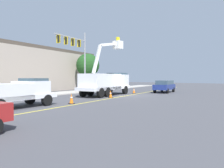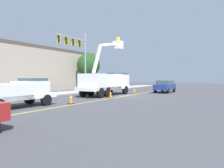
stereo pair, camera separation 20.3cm
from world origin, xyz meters
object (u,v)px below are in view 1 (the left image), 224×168
(service_pickup_truck, at_px, (16,92))
(traffic_signal_mast, at_px, (76,50))
(traffic_cone_mid_rear, at_px, (111,94))
(passing_minivan, at_px, (165,86))
(traffic_cone_mid_front, at_px, (71,99))
(utility_bucket_truck, at_px, (107,82))
(traffic_cone_trailing, at_px, (134,91))

(service_pickup_truck, relative_size, traffic_signal_mast, 0.69)
(traffic_cone_mid_rear, relative_size, traffic_signal_mast, 0.09)
(traffic_signal_mast, bearing_deg, passing_minivan, -44.94)
(traffic_cone_mid_front, bearing_deg, traffic_cone_mid_rear, 8.58)
(passing_minivan, distance_m, traffic_cone_mid_rear, 10.82)
(traffic_cone_mid_front, bearing_deg, passing_minivan, 0.93)
(traffic_signal_mast, bearing_deg, utility_bucket_truck, -91.18)
(traffic_cone_mid_front, distance_m, traffic_signal_mast, 13.09)
(passing_minivan, bearing_deg, traffic_signal_mast, 135.06)
(service_pickup_truck, distance_m, passing_minivan, 20.52)
(utility_bucket_truck, relative_size, traffic_cone_trailing, 11.68)
(utility_bucket_truck, bearing_deg, traffic_signal_mast, 88.82)
(service_pickup_truck, bearing_deg, traffic_cone_mid_front, -13.67)
(passing_minivan, xyz_separation_m, traffic_cone_trailing, (-4.21, 2.28, -0.61))
(passing_minivan, height_order, traffic_cone_trailing, passing_minivan)
(passing_minivan, bearing_deg, traffic_cone_mid_front, -179.07)
(traffic_cone_mid_front, xyz_separation_m, traffic_cone_trailing, (12.31, 2.55, -0.04))
(service_pickup_truck, bearing_deg, traffic_signal_mast, 34.04)
(service_pickup_truck, bearing_deg, traffic_cone_trailing, 5.51)
(passing_minivan, relative_size, traffic_cone_trailing, 6.95)
(passing_minivan, distance_m, traffic_cone_trailing, 4.83)
(utility_bucket_truck, xyz_separation_m, traffic_cone_mid_rear, (-1.97, -2.38, -1.22))
(traffic_cone_mid_rear, bearing_deg, utility_bucket_truck, 50.42)
(utility_bucket_truck, xyz_separation_m, traffic_cone_mid_front, (-7.70, -3.25, -1.20))
(traffic_signal_mast, bearing_deg, traffic_cone_mid_rear, -104.47)
(utility_bucket_truck, relative_size, traffic_cone_mid_rear, 10.83)
(passing_minivan, bearing_deg, utility_bucket_truck, 161.33)
(traffic_cone_mid_rear, height_order, traffic_cone_trailing, traffic_cone_mid_rear)
(service_pickup_truck, relative_size, traffic_cone_mid_rear, 7.49)
(traffic_cone_mid_rear, bearing_deg, traffic_cone_mid_front, -171.42)
(utility_bucket_truck, height_order, traffic_cone_trailing, utility_bucket_truck)
(traffic_cone_mid_front, bearing_deg, traffic_cone_trailing, 11.69)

